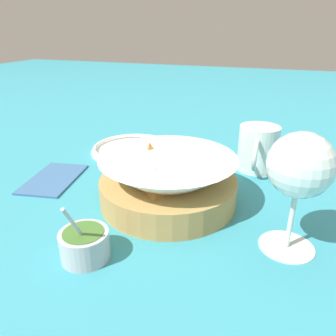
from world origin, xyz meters
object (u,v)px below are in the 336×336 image
(side_plate, at_px, (133,148))
(wine_glass, at_px, (300,169))
(food_basket, at_px, (168,183))
(sauce_cup, at_px, (85,243))
(beer_mug, at_px, (258,150))

(side_plate, bearing_deg, wine_glass, 53.51)
(wine_glass, bearing_deg, side_plate, -126.49)
(food_basket, distance_m, sauce_cup, 0.19)
(wine_glass, xyz_separation_m, beer_mug, (-0.26, -0.07, -0.08))
(sauce_cup, xyz_separation_m, wine_glass, (-0.11, 0.26, 0.10))
(sauce_cup, relative_size, side_plate, 0.47)
(beer_mug, xyz_separation_m, side_plate, (-0.01, -0.30, -0.04))
(food_basket, relative_size, sauce_cup, 2.50)
(food_basket, relative_size, side_plate, 1.17)
(sauce_cup, xyz_separation_m, side_plate, (-0.39, -0.11, -0.01))
(food_basket, height_order, sauce_cup, food_basket)
(side_plate, bearing_deg, sauce_cup, 16.22)
(food_basket, bearing_deg, wine_glass, 72.08)
(food_basket, xyz_separation_m, beer_mug, (-0.20, 0.13, 0.01))
(food_basket, relative_size, beer_mug, 1.95)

